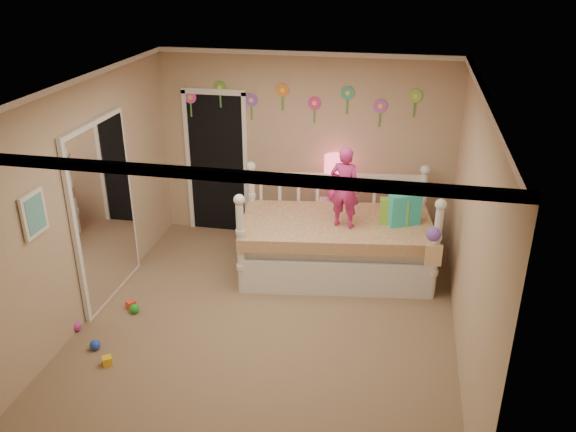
% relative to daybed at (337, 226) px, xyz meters
% --- Properties ---
extents(floor, '(4.00, 4.50, 0.01)m').
position_rel_daybed_xyz_m(floor, '(-0.57, -1.32, -0.64)').
color(floor, '#7F684C').
rests_on(floor, ground).
extents(ceiling, '(4.00, 4.50, 0.01)m').
position_rel_daybed_xyz_m(ceiling, '(-0.57, -1.32, 1.96)').
color(ceiling, white).
rests_on(ceiling, floor).
extents(back_wall, '(4.00, 0.01, 2.60)m').
position_rel_daybed_xyz_m(back_wall, '(-0.57, 0.93, 0.66)').
color(back_wall, tan).
rests_on(back_wall, floor).
extents(left_wall, '(0.01, 4.50, 2.60)m').
position_rel_daybed_xyz_m(left_wall, '(-2.57, -1.32, 0.66)').
color(left_wall, tan).
rests_on(left_wall, floor).
extents(right_wall, '(0.01, 4.50, 2.60)m').
position_rel_daybed_xyz_m(right_wall, '(1.43, -1.32, 0.66)').
color(right_wall, tan).
rests_on(right_wall, floor).
extents(crown_molding, '(4.00, 4.50, 0.06)m').
position_rel_daybed_xyz_m(crown_molding, '(-0.57, -1.32, 1.93)').
color(crown_molding, white).
rests_on(crown_molding, ceiling).
extents(daybed, '(2.53, 1.59, 1.29)m').
position_rel_daybed_xyz_m(daybed, '(0.00, 0.00, 0.00)').
color(daybed, white).
rests_on(daybed, floor).
extents(pillow_turquoise, '(0.41, 0.30, 0.39)m').
position_rel_daybed_xyz_m(pillow_turquoise, '(0.80, 0.04, 0.27)').
color(pillow_turquoise, '#24B899').
rests_on(pillow_turquoise, daybed).
extents(pillow_lime, '(0.35, 0.14, 0.32)m').
position_rel_daybed_xyz_m(pillow_lime, '(0.68, 0.03, 0.23)').
color(pillow_lime, '#85C03A').
rests_on(pillow_lime, daybed).
extents(child, '(0.40, 0.30, 0.99)m').
position_rel_daybed_xyz_m(child, '(0.09, -0.14, 0.57)').
color(child, '#CB2E7F').
rests_on(child, daybed).
extents(nightstand, '(0.43, 0.34, 0.66)m').
position_rel_daybed_xyz_m(nightstand, '(-0.13, 0.72, -0.31)').
color(nightstand, white).
rests_on(nightstand, floor).
extents(table_lamp, '(0.29, 0.29, 0.65)m').
position_rel_daybed_xyz_m(table_lamp, '(-0.13, 0.72, 0.45)').
color(table_lamp, '#E41E84').
rests_on(table_lamp, nightstand).
extents(closet_doorway, '(0.90, 0.04, 2.07)m').
position_rel_daybed_xyz_m(closet_doorway, '(-1.82, 0.92, 0.39)').
color(closet_doorway, black).
rests_on(closet_doorway, back_wall).
extents(flower_decals, '(3.40, 0.02, 0.50)m').
position_rel_daybed_xyz_m(flower_decals, '(-0.66, 0.92, 1.30)').
color(flower_decals, '#B2668C').
rests_on(flower_decals, back_wall).
extents(mirror_closet, '(0.07, 1.30, 2.10)m').
position_rel_daybed_xyz_m(mirror_closet, '(-2.53, -1.02, 0.41)').
color(mirror_closet, white).
rests_on(mirror_closet, left_wall).
extents(wall_picture, '(0.05, 0.34, 0.42)m').
position_rel_daybed_xyz_m(wall_picture, '(-2.54, -2.22, 0.91)').
color(wall_picture, white).
rests_on(wall_picture, left_wall).
extents(hanging_bag, '(0.20, 0.16, 0.36)m').
position_rel_daybed_xyz_m(hanging_bag, '(1.13, -0.65, 0.14)').
color(hanging_bag, beige).
rests_on(hanging_bag, daybed).
extents(toy_scatter, '(1.18, 1.49, 0.11)m').
position_rel_daybed_xyz_m(toy_scatter, '(-2.32, -1.77, -0.59)').
color(toy_scatter, '#996666').
rests_on(toy_scatter, floor).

